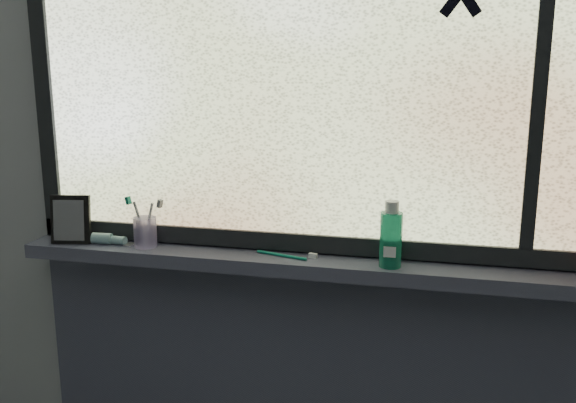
# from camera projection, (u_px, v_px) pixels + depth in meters

# --- Properties ---
(wall_back) EXTENTS (3.00, 0.01, 2.50)m
(wall_back) POSITION_uv_depth(u_px,v_px,m) (303.00, 171.00, 1.79)
(wall_back) COLOR #9EA3A8
(wall_back) RESTS_ON ground
(windowsill) EXTENTS (1.62, 0.14, 0.04)m
(windowsill) POSITION_uv_depth(u_px,v_px,m) (297.00, 264.00, 1.78)
(windowsill) COLOR #43455A
(windowsill) RESTS_ON wall_back
(window_pane) EXTENTS (1.50, 0.01, 1.00)m
(window_pane) POSITION_uv_depth(u_px,v_px,m) (302.00, 69.00, 1.71)
(window_pane) COLOR silver
(window_pane) RESTS_ON wall_back
(frame_bottom) EXTENTS (1.60, 0.03, 0.05)m
(frame_bottom) POSITION_uv_depth(u_px,v_px,m) (301.00, 242.00, 1.81)
(frame_bottom) COLOR black
(frame_bottom) RESTS_ON windowsill
(frame_left) EXTENTS (0.05, 0.03, 1.10)m
(frame_left) POSITION_uv_depth(u_px,v_px,m) (43.00, 67.00, 1.88)
(frame_left) COLOR black
(frame_left) RESTS_ON wall_back
(frame_mullion) EXTENTS (0.03, 0.03, 1.00)m
(frame_mullion) POSITION_uv_depth(u_px,v_px,m) (541.00, 70.00, 1.57)
(frame_mullion) COLOR black
(frame_mullion) RESTS_ON wall_back
(vanity_mirror) EXTENTS (0.12, 0.08, 0.14)m
(vanity_mirror) POSITION_uv_depth(u_px,v_px,m) (71.00, 219.00, 1.89)
(vanity_mirror) COLOR black
(vanity_mirror) RESTS_ON windowsill
(toothpaste_tube) EXTENTS (0.18, 0.04, 0.03)m
(toothpaste_tube) POSITION_uv_depth(u_px,v_px,m) (108.00, 239.00, 1.89)
(toothpaste_tube) COLOR silver
(toothpaste_tube) RESTS_ON windowsill
(toothbrush_cup) EXTENTS (0.08, 0.08, 0.09)m
(toothbrush_cup) POSITION_uv_depth(u_px,v_px,m) (145.00, 232.00, 1.86)
(toothbrush_cup) COLOR #BEAFE8
(toothbrush_cup) RESTS_ON windowsill
(toothbrush_lying) EXTENTS (0.19, 0.07, 0.01)m
(toothbrush_lying) POSITION_uv_depth(u_px,v_px,m) (282.00, 255.00, 1.78)
(toothbrush_lying) COLOR #0D755C
(toothbrush_lying) RESTS_ON windowsill
(mouthwash_bottle) EXTENTS (0.07, 0.07, 0.15)m
(mouthwash_bottle) POSITION_uv_depth(u_px,v_px,m) (391.00, 234.00, 1.68)
(mouthwash_bottle) COLOR #1D986E
(mouthwash_bottle) RESTS_ON windowsill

